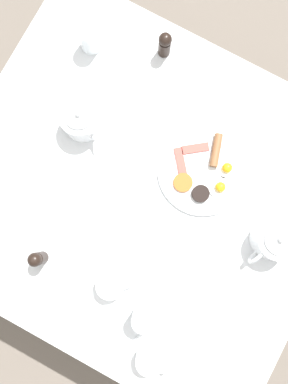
{
  "coord_description": "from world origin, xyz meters",
  "views": [
    {
      "loc": [
        -0.1,
        -0.06,
        1.89
      ],
      "look_at": [
        0.0,
        0.0,
        0.72
      ],
      "focal_mm": 35.0,
      "sensor_mm": 36.0,
      "label": 1
    }
  ],
  "objects_px": {
    "salt_grinder": "(37,259)",
    "teacup_with_saucer_left": "(111,284)",
    "teapot_near": "(81,119)",
    "water_glass_short": "(90,38)",
    "teapot_far": "(274,240)",
    "napkin_folded": "(119,218)",
    "breakfast_plate": "(204,171)",
    "pepper_grinder": "(165,44)",
    "spoon_for_tea": "(161,104)",
    "water_glass_tall": "(143,318)",
    "teacup_with_saucer_right": "(150,359)"
  },
  "relations": [
    {
      "from": "breakfast_plate",
      "to": "salt_grinder",
      "type": "xyz_separation_m",
      "value": [
        -0.48,
        0.32,
        0.04
      ]
    },
    {
      "from": "teacup_with_saucer_left",
      "to": "water_glass_tall",
      "type": "distance_m",
      "value": 0.14
    },
    {
      "from": "teapot_far",
      "to": "teapot_near",
      "type": "bearing_deg",
      "value": 105.99
    },
    {
      "from": "breakfast_plate",
      "to": "water_glass_tall",
      "type": "xyz_separation_m",
      "value": [
        -0.48,
        -0.04,
        0.04
      ]
    },
    {
      "from": "pepper_grinder",
      "to": "spoon_for_tea",
      "type": "bearing_deg",
      "value": -154.63
    },
    {
      "from": "teacup_with_saucer_left",
      "to": "water_glass_short",
      "type": "bearing_deg",
      "value": 33.76
    },
    {
      "from": "teapot_near",
      "to": "salt_grinder",
      "type": "relative_size",
      "value": 1.89
    },
    {
      "from": "teapot_near",
      "to": "teapot_far",
      "type": "xyz_separation_m",
      "value": [
        -0.05,
        -0.69,
        0.0
      ]
    },
    {
      "from": "teapot_far",
      "to": "water_glass_short",
      "type": "xyz_separation_m",
      "value": [
        0.29,
        0.8,
        -0.0
      ]
    },
    {
      "from": "pepper_grinder",
      "to": "spoon_for_tea",
      "type": "distance_m",
      "value": 0.18
    },
    {
      "from": "teacup_with_saucer_right",
      "to": "water_glass_tall",
      "type": "bearing_deg",
      "value": 37.77
    },
    {
      "from": "spoon_for_tea",
      "to": "water_glass_short",
      "type": "bearing_deg",
      "value": 77.51
    },
    {
      "from": "teapot_far",
      "to": "salt_grinder",
      "type": "bearing_deg",
      "value": 142.93
    },
    {
      "from": "teacup_with_saucer_right",
      "to": "spoon_for_tea",
      "type": "relative_size",
      "value": 1.11
    },
    {
      "from": "breakfast_plate",
      "to": "spoon_for_tea",
      "type": "xyz_separation_m",
      "value": [
        0.13,
        0.22,
        -0.01
      ]
    },
    {
      "from": "teapot_near",
      "to": "pepper_grinder",
      "type": "bearing_deg",
      "value": 97.65
    },
    {
      "from": "teacup_with_saucer_left",
      "to": "napkin_folded",
      "type": "relative_size",
      "value": 0.72
    },
    {
      "from": "teapot_far",
      "to": "teacup_with_saucer_left",
      "type": "distance_m",
      "value": 0.51
    },
    {
      "from": "teacup_with_saucer_right",
      "to": "salt_grinder",
      "type": "bearing_deg",
      "value": 77.05
    },
    {
      "from": "napkin_folded",
      "to": "water_glass_tall",
      "type": "bearing_deg",
      "value": -137.46
    },
    {
      "from": "breakfast_plate",
      "to": "teacup_with_saucer_right",
      "type": "distance_m",
      "value": 0.59
    },
    {
      "from": "water_glass_tall",
      "to": "napkin_folded",
      "type": "relative_size",
      "value": 0.51
    },
    {
      "from": "teapot_near",
      "to": "water_glass_short",
      "type": "height_order",
      "value": "teapot_near"
    },
    {
      "from": "teapot_far",
      "to": "water_glass_short",
      "type": "relative_size",
      "value": 2.07
    },
    {
      "from": "pepper_grinder",
      "to": "teacup_with_saucer_left",
      "type": "bearing_deg",
      "value": -164.14
    },
    {
      "from": "teapot_near",
      "to": "napkin_folded",
      "type": "bearing_deg",
      "value": -13.94
    },
    {
      "from": "teapot_near",
      "to": "water_glass_tall",
      "type": "xyz_separation_m",
      "value": [
        -0.44,
        -0.46,
        -0.0
      ]
    },
    {
      "from": "teacup_with_saucer_right",
      "to": "water_glass_tall",
      "type": "height_order",
      "value": "water_glass_tall"
    },
    {
      "from": "teapot_far",
      "to": "water_glass_tall",
      "type": "relative_size",
      "value": 2.09
    },
    {
      "from": "salt_grinder",
      "to": "teacup_with_saucer_left",
      "type": "bearing_deg",
      "value": -81.34
    },
    {
      "from": "water_glass_tall",
      "to": "salt_grinder",
      "type": "height_order",
      "value": "salt_grinder"
    },
    {
      "from": "teapot_near",
      "to": "teapot_far",
      "type": "height_order",
      "value": "same"
    },
    {
      "from": "water_glass_tall",
      "to": "breakfast_plate",
      "type": "bearing_deg",
      "value": 4.8
    },
    {
      "from": "pepper_grinder",
      "to": "spoon_for_tea",
      "type": "xyz_separation_m",
      "value": [
        -0.16,
        -0.08,
        -0.05
      ]
    },
    {
      "from": "teapot_far",
      "to": "water_glass_tall",
      "type": "height_order",
      "value": "teapot_far"
    },
    {
      "from": "breakfast_plate",
      "to": "water_glass_short",
      "type": "height_order",
      "value": "water_glass_short"
    },
    {
      "from": "water_glass_short",
      "to": "teapot_far",
      "type": "bearing_deg",
      "value": -110.09
    },
    {
      "from": "teacup_with_saucer_right",
      "to": "water_glass_short",
      "type": "relative_size",
      "value": 1.41
    },
    {
      "from": "teacup_with_saucer_right",
      "to": "salt_grinder",
      "type": "distance_m",
      "value": 0.45
    },
    {
      "from": "teacup_with_saucer_left",
      "to": "breakfast_plate",
      "type": "bearing_deg",
      "value": -11.43
    },
    {
      "from": "water_glass_tall",
      "to": "salt_grinder",
      "type": "xyz_separation_m",
      "value": [
        0.0,
        0.36,
        0.0
      ]
    },
    {
      "from": "spoon_for_tea",
      "to": "teapot_near",
      "type": "bearing_deg",
      "value": 132.96
    },
    {
      "from": "water_glass_short",
      "to": "napkin_folded",
      "type": "xyz_separation_m",
      "value": [
        -0.46,
        -0.36,
        -0.04
      ]
    },
    {
      "from": "napkin_folded",
      "to": "spoon_for_tea",
      "type": "height_order",
      "value": "napkin_folded"
    },
    {
      "from": "breakfast_plate",
      "to": "pepper_grinder",
      "type": "xyz_separation_m",
      "value": [
        0.29,
        0.3,
        0.04
      ]
    },
    {
      "from": "teacup_with_saucer_right",
      "to": "napkin_folded",
      "type": "relative_size",
      "value": 0.72
    },
    {
      "from": "teacup_with_saucer_left",
      "to": "salt_grinder",
      "type": "xyz_separation_m",
      "value": [
        -0.03,
        0.23,
        0.03
      ]
    },
    {
      "from": "teapot_far",
      "to": "teacup_with_saucer_right",
      "type": "bearing_deg",
      "value": -178.4
    },
    {
      "from": "pepper_grinder",
      "to": "salt_grinder",
      "type": "distance_m",
      "value": 0.77
    },
    {
      "from": "teapot_near",
      "to": "teapot_far",
      "type": "bearing_deg",
      "value": 22.53
    }
  ]
}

